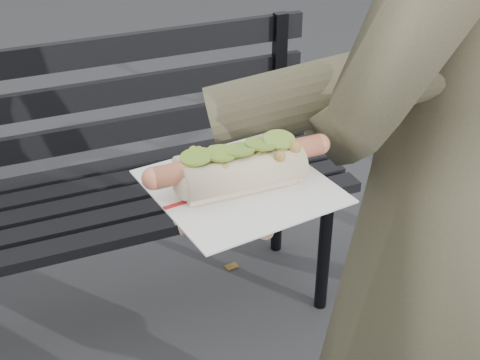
% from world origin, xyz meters
% --- Properties ---
extents(park_bench, '(1.50, 0.44, 0.88)m').
position_xyz_m(park_bench, '(-0.02, 0.98, 0.52)').
color(park_bench, black).
rests_on(park_bench, ground).
extents(person, '(0.76, 0.65, 1.76)m').
position_xyz_m(person, '(0.43, 0.02, 0.88)').
color(person, '#4D4C33').
rests_on(person, ground).
extents(held_hotdog, '(0.63, 0.32, 0.20)m').
position_xyz_m(held_hotdog, '(0.22, -0.03, 1.14)').
color(held_hotdog, '#4D4C33').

